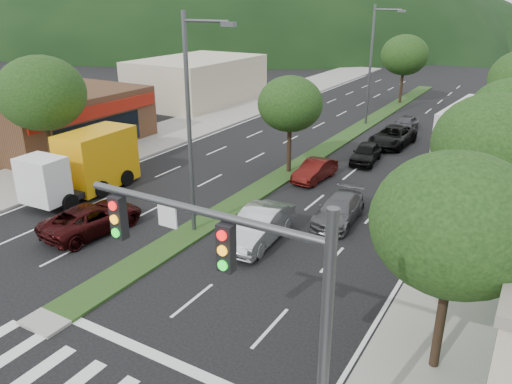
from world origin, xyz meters
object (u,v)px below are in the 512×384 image
Objects in this scene: tree_r_c at (511,114)px; car_queue_b at (339,210)px; tree_r_a at (456,224)px; motorhome at (468,128)px; streetlight_near at (192,117)px; box_truck at (87,165)px; tree_med_far at (405,55)px; tree_l_a at (42,93)px; traffic_signal at (255,298)px; car_queue_c at (315,170)px; car_queue_e at (406,124)px; streetlight_mid at (373,60)px; suv_maroon at (92,218)px; car_queue_a at (366,153)px; tree_r_b at (494,145)px; sedan_silver at (259,226)px; tree_med_near at (290,104)px; car_queue_d at (393,136)px.

tree_r_c is 1.47× the size of car_queue_b.
motorhome is at bearing 96.99° from tree_r_a.
streetlight_near is 9.55m from box_truck.
tree_l_a reaches higher than tree_med_far.
streetlight_near is at bearing 161.27° from tree_r_a.
traffic_signal reaches higher than car_queue_c.
car_queue_e is 0.53× the size of box_truck.
tree_med_far reaches higher than tree_r_c.
tree_l_a reaches higher than car_queue_b.
car_queue_e is 0.40× the size of motorhome.
streetlight_mid is 25.61m from box_truck.
traffic_signal is at bearing 157.28° from suv_maroon.
suv_maroon is 0.71× the size of box_truck.
streetlight_near is 8.60m from car_queue_b.
box_truck is (-13.94, -3.37, 0.97)m from car_queue_b.
car_queue_a is at bearing 163.06° from tree_r_c.
tree_med_far reaches higher than car_queue_e.
sedan_silver is at bearing -158.80° from tree_r_b.
traffic_signal is 1.46× the size of sedan_silver.
tree_l_a is 26.28m from streetlight_mid.
tree_r_a is 16.00m from tree_r_c.
streetlight_mid reaches higher than tree_med_near.
tree_med_far is at bearing 106.69° from car_queue_d.
tree_r_b is 13.43m from tree_med_near.
car_queue_b is (5.34, -20.42, -4.94)m from streetlight_mid.
traffic_signal is 34.78m from car_queue_e.
tree_med_far is 1.78× the size of car_queue_a.
traffic_signal is 1.80× the size of car_queue_a.
tree_r_b is 1.45× the size of sedan_silver.
streetlight_near is 15.74m from car_queue_a.
tree_l_a reaches higher than sedan_silver.
car_queue_e is at bearing 88.20° from car_queue_c.
car_queue_c is (-10.00, -2.42, -4.12)m from tree_r_c.
tree_l_a is at bearing -175.33° from tree_r_b.
motorhome reaches higher than car_queue_c.
car_queue_c is at bearing -97.65° from car_queue_d.
tree_l_a is at bearing 171.38° from sedan_silver.
car_queue_a is (3.54, -21.42, -4.34)m from tree_med_far.
motorhome is (3.46, 15.88, 1.21)m from car_queue_b.
streetlight_mid reaches higher than car_queue_a.
car_queue_e is at bearing 85.61° from sedan_silver.
tree_l_a is 28.53m from motorhome.
traffic_signal is 13.87m from tree_r_b.
motorhome reaches higher than sedan_silver.
traffic_signal reaches higher than tree_r_a.
motorhome is (9.00, -15.54, -3.16)m from tree_med_far.
box_truck is (-11.94, -13.37, 0.95)m from car_queue_a.
tree_r_c is at bearing 48.90° from sedan_silver.
traffic_signal is 1.06× the size of tree_r_a.
tree_med_far is 17.42m from car_queue_d.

